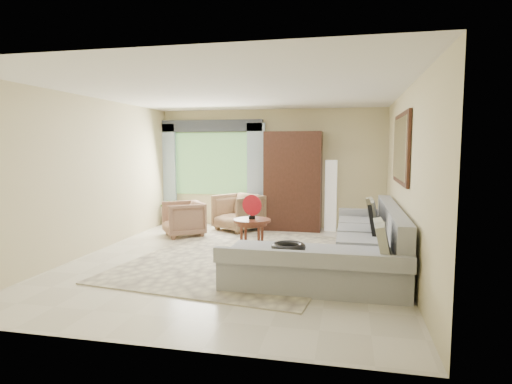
% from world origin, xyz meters
% --- Properties ---
extents(ground, '(6.00, 6.00, 0.00)m').
position_xyz_m(ground, '(0.00, 0.00, 0.00)').
color(ground, silver).
rests_on(ground, ground).
extents(area_rug, '(3.50, 4.36, 0.02)m').
position_xyz_m(area_rug, '(0.03, 0.19, 0.01)').
color(area_rug, beige).
rests_on(area_rug, ground).
extents(sectional_sofa, '(2.30, 3.46, 0.90)m').
position_xyz_m(sectional_sofa, '(1.78, -0.18, 0.28)').
color(sectional_sofa, '#9B9EA3').
rests_on(sectional_sofa, ground).
extents(tv_screen, '(0.14, 0.74, 0.48)m').
position_xyz_m(tv_screen, '(2.05, 0.23, 0.72)').
color(tv_screen, black).
rests_on(tv_screen, sectional_sofa).
extents(garden_hose, '(0.43, 0.43, 0.09)m').
position_xyz_m(garden_hose, '(1.00, -1.21, 0.55)').
color(garden_hose, black).
rests_on(garden_hose, sectional_sofa).
extents(coffee_table, '(0.61, 0.61, 0.61)m').
position_xyz_m(coffee_table, '(0.19, 0.32, 0.32)').
color(coffee_table, '#492113').
rests_on(coffee_table, ground).
extents(red_disc, '(0.33, 0.11, 0.34)m').
position_xyz_m(red_disc, '(0.19, 0.32, 0.84)').
color(red_disc, '#AF111D').
rests_on(red_disc, coffee_table).
extents(armchair_left, '(1.05, 1.04, 0.69)m').
position_xyz_m(armchair_left, '(-1.50, 1.58, 0.35)').
color(armchair_left, '#8F6B4E').
rests_on(armchair_left, ground).
extents(armchair_right, '(1.17, 1.18, 0.78)m').
position_xyz_m(armchair_right, '(-0.56, 2.32, 0.39)').
color(armchair_right, '#947550').
rests_on(armchair_right, ground).
extents(potted_plant, '(0.64, 0.58, 0.60)m').
position_xyz_m(potted_plant, '(-2.20, 2.69, 0.30)').
color(potted_plant, '#999999').
rests_on(potted_plant, ground).
extents(armoire, '(1.20, 0.55, 2.10)m').
position_xyz_m(armoire, '(0.55, 2.72, 1.05)').
color(armoire, black).
rests_on(armoire, ground).
extents(floor_lamp, '(0.24, 0.24, 1.50)m').
position_xyz_m(floor_lamp, '(1.35, 2.78, 0.75)').
color(floor_lamp, silver).
rests_on(floor_lamp, ground).
extents(window, '(1.80, 0.04, 1.40)m').
position_xyz_m(window, '(-1.35, 2.97, 1.40)').
color(window, '#669E59').
rests_on(window, wall_back).
extents(curtain_left, '(0.40, 0.08, 2.30)m').
position_xyz_m(curtain_left, '(-2.40, 2.88, 1.15)').
color(curtain_left, '#9EB7CC').
rests_on(curtain_left, ground).
extents(curtain_right, '(0.40, 0.08, 2.30)m').
position_xyz_m(curtain_right, '(-0.30, 2.88, 1.15)').
color(curtain_right, '#9EB7CC').
rests_on(curtain_right, ground).
extents(valance, '(2.40, 0.12, 0.26)m').
position_xyz_m(valance, '(-1.35, 2.90, 2.25)').
color(valance, '#1E232D').
rests_on(valance, wall_back).
extents(wall_mirror, '(0.05, 1.70, 1.05)m').
position_xyz_m(wall_mirror, '(2.46, 0.35, 1.75)').
color(wall_mirror, black).
rests_on(wall_mirror, wall_right).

